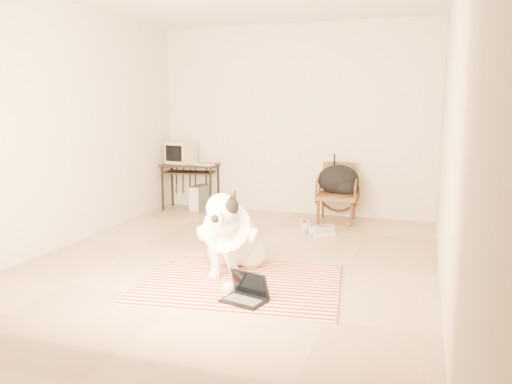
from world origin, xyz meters
The scene contains 16 objects.
floor centered at (0.00, 0.00, 0.00)m, with size 4.50×4.50×0.00m, color tan.
wall_back centered at (0.00, 2.25, 1.35)m, with size 4.50×4.50×0.00m, color beige.
wall_front centered at (0.00, -2.25, 1.35)m, with size 4.50×4.50×0.00m, color beige.
wall_left centered at (-2.00, 0.00, 1.35)m, with size 4.50×4.50×0.00m, color beige.
wall_right centered at (2.00, 0.00, 1.35)m, with size 4.50×4.50×0.00m, color beige.
rug centered at (0.31, -0.83, 0.01)m, with size 1.92×1.57×0.02m.
dog centered at (0.13, -0.56, 0.35)m, with size 0.59×1.21×0.89m.
laptop centered at (0.51, -1.20, 0.08)m, with size 0.39×0.33×0.24m.
computer_desk centered at (-1.53, 1.98, 0.60)m, with size 0.88×0.55×0.69m.
crt_monitor centered at (-1.70, 2.02, 0.86)m, with size 0.44×0.42×0.34m.
desk_keyboard centered at (-1.32, 1.91, 0.71)m, with size 0.40×0.15×0.03m, color tan.
pc_tower centered at (-1.38, 1.99, 0.19)m, with size 0.20×0.41×0.37m.
rattan_chair centered at (0.72, 1.89, 0.40)m, with size 0.55×0.53×0.80m.
backpack centered at (0.74, 1.90, 0.55)m, with size 0.57×0.46×0.41m.
sneaker_left centered at (0.41, 1.29, 0.05)m, with size 0.21×0.31×0.10m.
sneaker_right centered at (0.67, 1.10, 0.05)m, with size 0.30×0.32×0.11m.
Camera 1 is at (1.80, -4.79, 1.58)m, focal length 35.00 mm.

